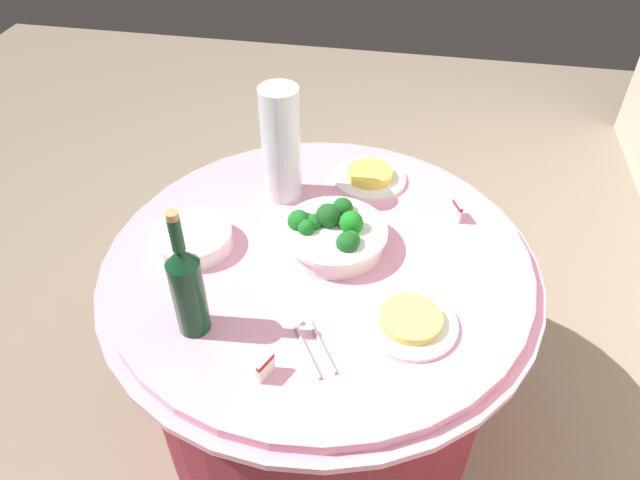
% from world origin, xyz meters
% --- Properties ---
extents(ground_plane, '(6.00, 6.00, 0.00)m').
position_xyz_m(ground_plane, '(0.00, 0.00, 0.00)').
color(ground_plane, gray).
extents(buffet_table, '(1.16, 1.16, 0.74)m').
position_xyz_m(buffet_table, '(0.00, 0.00, 0.38)').
color(buffet_table, maroon).
rests_on(buffet_table, ground_plane).
extents(broccoli_bowl, '(0.28, 0.28, 0.12)m').
position_xyz_m(broccoli_bowl, '(-0.04, 0.03, 0.78)').
color(broccoli_bowl, white).
rests_on(broccoli_bowl, buffet_table).
extents(plate_stack, '(0.21, 0.21, 0.05)m').
position_xyz_m(plate_stack, '(0.03, -0.34, 0.77)').
color(plate_stack, white).
rests_on(plate_stack, buffet_table).
extents(wine_bottle, '(0.07, 0.07, 0.34)m').
position_xyz_m(wine_bottle, '(0.29, -0.24, 0.87)').
color(wine_bottle, '#103820').
rests_on(wine_bottle, buffet_table).
extents(decorative_fruit_vase, '(0.11, 0.11, 0.34)m').
position_xyz_m(decorative_fruit_vase, '(-0.24, -0.16, 0.90)').
color(decorative_fruit_vase, silver).
rests_on(decorative_fruit_vase, buffet_table).
extents(serving_tongs, '(0.16, 0.12, 0.01)m').
position_xyz_m(serving_tongs, '(0.30, 0.04, 0.74)').
color(serving_tongs, silver).
rests_on(serving_tongs, buffet_table).
extents(food_plate_fried_egg, '(0.22, 0.22, 0.04)m').
position_xyz_m(food_plate_fried_egg, '(-0.36, 0.09, 0.75)').
color(food_plate_fried_egg, white).
rests_on(food_plate_fried_egg, buffet_table).
extents(food_plate_noodles, '(0.22, 0.22, 0.03)m').
position_xyz_m(food_plate_noodles, '(0.20, 0.25, 0.75)').
color(food_plate_noodles, white).
rests_on(food_plate_noodles, buffet_table).
extents(label_placard_front, '(0.05, 0.03, 0.05)m').
position_xyz_m(label_placard_front, '(0.40, -0.04, 0.77)').
color(label_placard_front, white).
rests_on(label_placard_front, buffet_table).
extents(label_placard_mid, '(0.05, 0.03, 0.05)m').
position_xyz_m(label_placard_mid, '(-0.22, 0.35, 0.77)').
color(label_placard_mid, white).
rests_on(label_placard_mid, buffet_table).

